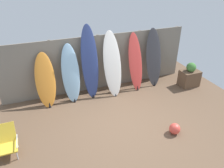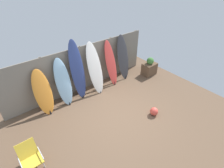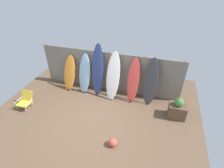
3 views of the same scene
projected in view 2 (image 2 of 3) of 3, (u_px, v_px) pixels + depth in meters
name	position (u px, v px, depth m)	size (l,w,h in m)	color
ground	(115.00, 114.00, 6.01)	(7.68, 7.68, 0.00)	brown
fence_back	(82.00, 68.00, 6.79)	(6.08, 0.11, 1.80)	gray
surfboard_orange_0	(43.00, 93.00, 5.73)	(0.61, 0.67, 1.54)	orange
surfboard_skyblue_1	(63.00, 83.00, 6.06)	(0.55, 0.59, 1.72)	#8CB7D6
surfboard_navy_2	(78.00, 71.00, 6.24)	(0.52, 0.50, 2.22)	navy
surfboard_white_3	(95.00, 69.00, 6.62)	(0.58, 0.70, 1.97)	white
surfboard_red_4	(111.00, 64.00, 7.12)	(0.46, 0.60, 1.82)	#D13D38
surfboard_charcoal_5	(123.00, 58.00, 7.47)	(0.57, 0.54, 1.90)	#38383D
beach_chair	(30.00, 156.00, 4.33)	(0.50, 0.57, 0.64)	silver
planter_box	(149.00, 68.00, 7.98)	(0.62, 0.45, 0.84)	brown
beach_ball	(154.00, 111.00, 5.90)	(0.27, 0.27, 0.27)	#E54C3F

